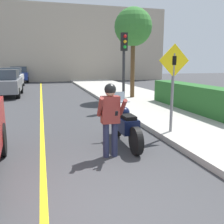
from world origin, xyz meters
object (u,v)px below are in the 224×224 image
at_px(person_biker, 110,113).
at_px(parked_car_white, 11,77).
at_px(crossing_sign, 173,80).
at_px(parked_car_blue, 20,74).
at_px(street_tree, 133,28).
at_px(parked_car_grey, 5,83).
at_px(motorcycle, 125,125).
at_px(traffic_light, 124,56).

height_order(person_biker, parked_car_white, parked_car_white).
distance_m(crossing_sign, parked_car_blue, 23.48).
height_order(street_tree, parked_car_grey, street_tree).
bearing_deg(crossing_sign, parked_car_white, 109.91).
xyz_separation_m(motorcycle, traffic_light, (1.48, 4.59, 1.89)).
distance_m(traffic_light, parked_car_white, 13.67).
bearing_deg(person_biker, parked_car_blue, 98.74).
bearing_deg(motorcycle, parked_car_blue, 100.48).
height_order(parked_car_grey, parked_car_blue, same).
height_order(traffic_light, parked_car_grey, traffic_light).
relative_size(traffic_light, parked_car_grey, 0.76).
xyz_separation_m(crossing_sign, parked_car_blue, (-5.76, 22.75, -0.78)).
distance_m(traffic_light, parked_car_grey, 8.72).
xyz_separation_m(motorcycle, parked_car_white, (-4.48, 16.79, 0.34)).
xyz_separation_m(traffic_light, parked_car_blue, (-5.74, 18.46, -1.55)).
distance_m(person_biker, street_tree, 9.41).
height_order(motorcycle, parked_car_white, parked_car_white).
xyz_separation_m(street_tree, parked_car_blue, (-7.21, 15.61, -3.12)).
xyz_separation_m(person_biker, parked_car_white, (-3.87, 17.54, -0.16)).
xyz_separation_m(parked_car_grey, parked_car_blue, (-0.03, 12.06, 0.00)).
height_order(motorcycle, parked_car_grey, parked_car_grey).
bearing_deg(street_tree, crossing_sign, -101.50).
bearing_deg(motorcycle, parked_car_white, 104.93).
height_order(motorcycle, parked_car_blue, parked_car_blue).
height_order(parked_car_white, parked_car_blue, same).
relative_size(parked_car_grey, parked_car_blue, 1.00).
bearing_deg(parked_car_white, parked_car_blue, 88.05).
distance_m(traffic_light, parked_car_blue, 19.40).
xyz_separation_m(crossing_sign, street_tree, (1.45, 7.14, 2.34)).
relative_size(crossing_sign, parked_car_blue, 0.59).
relative_size(street_tree, parked_car_white, 1.17).
relative_size(person_biker, street_tree, 0.34).
bearing_deg(parked_car_blue, traffic_light, -72.72).
bearing_deg(street_tree, parked_car_white, 128.47).
xyz_separation_m(person_biker, parked_car_blue, (-3.66, 23.80, -0.16)).
distance_m(motorcycle, street_tree, 8.72).
bearing_deg(crossing_sign, traffic_light, 90.22).
xyz_separation_m(person_biker, traffic_light, (2.08, 5.34, 1.39)).
distance_m(street_tree, parked_car_white, 12.34).
height_order(street_tree, parked_car_white, street_tree).
xyz_separation_m(motorcycle, parked_car_blue, (-4.27, 23.05, 0.34)).
bearing_deg(traffic_light, parked_car_blue, 107.28).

